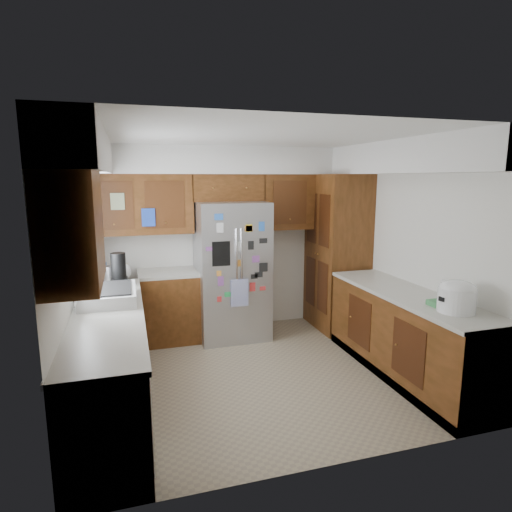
# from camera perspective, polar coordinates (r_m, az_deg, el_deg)

# --- Properties ---
(floor) EXTENTS (3.60, 3.60, 0.00)m
(floor) POSITION_cam_1_polar(r_m,az_deg,el_deg) (4.83, 0.33, -15.42)
(floor) COLOR gray
(floor) RESTS_ON ground
(room_shell) EXTENTS (3.64, 3.24, 2.52)m
(room_shell) POSITION_cam_1_polar(r_m,az_deg,el_deg) (4.68, -2.21, 6.94)
(room_shell) COLOR silver
(room_shell) RESTS_ON ground
(left_counter_run) EXTENTS (1.36, 3.20, 0.92)m
(left_counter_run) POSITION_cam_1_polar(r_m,az_deg,el_deg) (4.51, -16.92, -11.89)
(left_counter_run) COLOR #42260C
(left_counter_run) RESTS_ON ground
(right_counter_run) EXTENTS (0.63, 2.25, 0.92)m
(right_counter_run) POSITION_cam_1_polar(r_m,az_deg,el_deg) (4.91, 19.34, -10.26)
(right_counter_run) COLOR #42260C
(right_counter_run) RESTS_ON ground
(pantry) EXTENTS (0.60, 0.90, 2.15)m
(pantry) POSITION_cam_1_polar(r_m,az_deg,el_deg) (6.08, 10.74, 0.46)
(pantry) COLOR #42260C
(pantry) RESTS_ON ground
(fridge) EXTENTS (0.90, 0.79, 1.80)m
(fridge) POSITION_cam_1_polar(r_m,az_deg,el_deg) (5.64, -3.25, -1.94)
(fridge) COLOR #ADAEB3
(fridge) RESTS_ON ground
(bridge_cabinet) EXTENTS (0.96, 0.34, 0.35)m
(bridge_cabinet) POSITION_cam_1_polar(r_m,az_deg,el_deg) (5.73, -3.89, 9.08)
(bridge_cabinet) COLOR #42260C
(bridge_cabinet) RESTS_ON fridge
(fridge_top_items) EXTENTS (0.67, 0.31, 0.30)m
(fridge_top_items) POSITION_cam_1_polar(r_m,az_deg,el_deg) (5.72, -4.05, 12.15)
(fridge_top_items) COLOR #171AAC
(fridge_top_items) RESTS_ON bridge_cabinet
(sink_assembly) EXTENTS (0.52, 0.70, 0.37)m
(sink_assembly) POSITION_cam_1_polar(r_m,az_deg,el_deg) (4.40, -19.09, -4.88)
(sink_assembly) COLOR white
(sink_assembly) RESTS_ON left_counter_run
(left_counter_clutter) EXTENTS (0.42, 0.92, 0.38)m
(left_counter_clutter) POSITION_cam_1_polar(r_m,az_deg,el_deg) (5.12, -18.09, -2.00)
(left_counter_clutter) COLOR black
(left_counter_clutter) RESTS_ON left_counter_run
(rice_cooker) EXTENTS (0.34, 0.33, 0.29)m
(rice_cooker) POSITION_cam_1_polar(r_m,az_deg,el_deg) (4.22, 25.23, -4.79)
(rice_cooker) COLOR white
(rice_cooker) RESTS_ON right_counter_run
(paper_towel) EXTENTS (0.11, 0.11, 0.25)m
(paper_towel) POSITION_cam_1_polar(r_m,az_deg,el_deg) (4.33, 24.12, -4.65)
(paper_towel) COLOR white
(paper_towel) RESTS_ON right_counter_run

